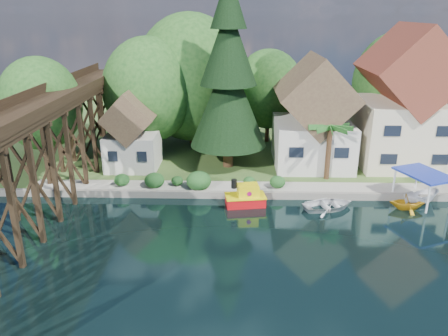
{
  "coord_description": "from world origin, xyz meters",
  "views": [
    {
      "loc": [
        -0.74,
        -26.92,
        15.49
      ],
      "look_at": [
        -1.67,
        6.0,
        3.53
      ],
      "focal_mm": 35.0,
      "sensor_mm": 36.0,
      "label": 1
    }
  ],
  "objects_px": {
    "shed": "(132,135)",
    "boat_white_a": "(329,204)",
    "house_center": "(404,107)",
    "tugboat": "(246,197)",
    "boat_canopy": "(422,191)",
    "boat_yellow": "(407,201)",
    "palm_tree": "(330,129)",
    "trestle_bridge": "(40,148)",
    "conifer": "(228,78)",
    "house_left": "(313,120)"
  },
  "relations": [
    {
      "from": "tugboat",
      "to": "boat_yellow",
      "type": "relative_size",
      "value": 1.28
    },
    {
      "from": "trestle_bridge",
      "to": "shed",
      "type": "height_order",
      "value": "trestle_bridge"
    },
    {
      "from": "house_center",
      "to": "palm_tree",
      "type": "distance_m",
      "value": 9.55
    },
    {
      "from": "house_center",
      "to": "tugboat",
      "type": "relative_size",
      "value": 3.9
    },
    {
      "from": "boat_yellow",
      "to": "shed",
      "type": "bearing_deg",
      "value": 74.73
    },
    {
      "from": "shed",
      "to": "trestle_bridge",
      "type": "bearing_deg",
      "value": -118.19
    },
    {
      "from": "palm_tree",
      "to": "house_left",
      "type": "bearing_deg",
      "value": 100.79
    },
    {
      "from": "boat_white_a",
      "to": "boat_yellow",
      "type": "xyz_separation_m",
      "value": [
        6.42,
        0.11,
        0.29
      ]
    },
    {
      "from": "tugboat",
      "to": "trestle_bridge",
      "type": "bearing_deg",
      "value": -174.83
    },
    {
      "from": "shed",
      "to": "palm_tree",
      "type": "bearing_deg",
      "value": -8.49
    },
    {
      "from": "palm_tree",
      "to": "boat_canopy",
      "type": "xyz_separation_m",
      "value": [
        7.03,
        -4.51,
        -4.12
      ]
    },
    {
      "from": "trestle_bridge",
      "to": "boat_yellow",
      "type": "distance_m",
      "value": 29.76
    },
    {
      "from": "house_center",
      "to": "boat_canopy",
      "type": "height_order",
      "value": "house_center"
    },
    {
      "from": "house_center",
      "to": "boat_yellow",
      "type": "bearing_deg",
      "value": -104.24
    },
    {
      "from": "tugboat",
      "to": "boat_canopy",
      "type": "height_order",
      "value": "boat_canopy"
    },
    {
      "from": "palm_tree",
      "to": "boat_canopy",
      "type": "bearing_deg",
      "value": -32.7
    },
    {
      "from": "house_center",
      "to": "boat_canopy",
      "type": "relative_size",
      "value": 2.65
    },
    {
      "from": "house_left",
      "to": "shed",
      "type": "xyz_separation_m",
      "value": [
        -18.0,
        -1.5,
        -1.31
      ]
    },
    {
      "from": "shed",
      "to": "boat_white_a",
      "type": "distance_m",
      "value": 20.13
    },
    {
      "from": "shed",
      "to": "conifer",
      "type": "bearing_deg",
      "value": 2.94
    },
    {
      "from": "trestle_bridge",
      "to": "palm_tree",
      "type": "xyz_separation_m",
      "value": [
        23.82,
        6.52,
        -0.01
      ]
    },
    {
      "from": "house_left",
      "to": "palm_tree",
      "type": "xyz_separation_m",
      "value": [
        0.82,
        -4.31,
        0.2
      ]
    },
    {
      "from": "boat_white_a",
      "to": "house_center",
      "type": "bearing_deg",
      "value": -58.29
    },
    {
      "from": "palm_tree",
      "to": "boat_white_a",
      "type": "relative_size",
      "value": 1.29
    },
    {
      "from": "tugboat",
      "to": "boat_white_a",
      "type": "bearing_deg",
      "value": -4.68
    },
    {
      "from": "trestle_bridge",
      "to": "house_center",
      "type": "relative_size",
      "value": 3.18
    },
    {
      "from": "conifer",
      "to": "tugboat",
      "type": "xyz_separation_m",
      "value": [
        1.65,
        -8.35,
        -8.68
      ]
    },
    {
      "from": "shed",
      "to": "boat_canopy",
      "type": "bearing_deg",
      "value": -15.82
    },
    {
      "from": "house_left",
      "to": "boat_white_a",
      "type": "height_order",
      "value": "house_left"
    },
    {
      "from": "tugboat",
      "to": "conifer",
      "type": "bearing_deg",
      "value": 101.2
    },
    {
      "from": "house_left",
      "to": "palm_tree",
      "type": "relative_size",
      "value": 1.99
    },
    {
      "from": "conifer",
      "to": "palm_tree",
      "type": "distance_m",
      "value": 10.7
    },
    {
      "from": "boat_white_a",
      "to": "boat_yellow",
      "type": "bearing_deg",
      "value": -106.42
    },
    {
      "from": "trestle_bridge",
      "to": "boat_yellow",
      "type": "xyz_separation_m",
      "value": [
        29.38,
        1.01,
        -4.62
      ]
    },
    {
      "from": "boat_canopy",
      "to": "shed",
      "type": "bearing_deg",
      "value": 164.18
    },
    {
      "from": "house_center",
      "to": "palm_tree",
      "type": "bearing_deg",
      "value": -149.54
    },
    {
      "from": "shed",
      "to": "boat_yellow",
      "type": "xyz_separation_m",
      "value": [
        24.38,
        -8.32,
        -3.09
      ]
    },
    {
      "from": "palm_tree",
      "to": "tugboat",
      "type": "distance_m",
      "value": 10.29
    },
    {
      "from": "trestle_bridge",
      "to": "boat_white_a",
      "type": "bearing_deg",
      "value": 2.25
    },
    {
      "from": "shed",
      "to": "boat_canopy",
      "type": "xyz_separation_m",
      "value": [
        25.85,
        -7.32,
        -2.61
      ]
    },
    {
      "from": "tugboat",
      "to": "house_center",
      "type": "bearing_deg",
      "value": 31.89
    },
    {
      "from": "trestle_bridge",
      "to": "boat_white_a",
      "type": "relative_size",
      "value": 10.3
    },
    {
      "from": "conifer",
      "to": "boat_yellow",
      "type": "relative_size",
      "value": 6.63
    },
    {
      "from": "house_left",
      "to": "conifer",
      "type": "height_order",
      "value": "conifer"
    },
    {
      "from": "boat_white_a",
      "to": "palm_tree",
      "type": "bearing_deg",
      "value": -26.04
    },
    {
      "from": "conifer",
      "to": "tugboat",
      "type": "relative_size",
      "value": 5.19
    },
    {
      "from": "trestle_bridge",
      "to": "shed",
      "type": "bearing_deg",
      "value": 61.81
    },
    {
      "from": "house_center",
      "to": "shed",
      "type": "height_order",
      "value": "house_center"
    },
    {
      "from": "shed",
      "to": "tugboat",
      "type": "xyz_separation_m",
      "value": [
        11.14,
        -7.87,
        -3.1
      ]
    },
    {
      "from": "house_center",
      "to": "palm_tree",
      "type": "relative_size",
      "value": 2.51
    }
  ]
}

